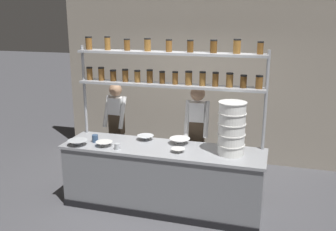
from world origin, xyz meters
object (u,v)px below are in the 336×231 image
(container_stack, at_px, (232,128))
(serving_cup_front, at_px, (95,138))
(spice_shelf_unit, at_px, (169,73))
(chef_center, at_px, (197,133))
(serving_cup_by_board, at_px, (117,146))
(chef_left, at_px, (117,125))
(prep_bowl_center_front, at_px, (78,143))
(prep_bowl_near_right, at_px, (178,150))
(prep_bowl_center_back, at_px, (104,144))
(prep_bowl_near_left, at_px, (146,138))
(prep_bowl_far_left, at_px, (180,141))

(container_stack, bearing_deg, serving_cup_front, -177.99)
(spice_shelf_unit, height_order, chef_center, spice_shelf_unit)
(serving_cup_by_board, bearing_deg, chef_left, 114.54)
(prep_bowl_center_front, relative_size, prep_bowl_near_right, 1.47)
(prep_bowl_center_back, bearing_deg, prep_bowl_center_front, -168.70)
(prep_bowl_near_left, bearing_deg, chef_left, 143.24)
(prep_bowl_near_right, height_order, serving_cup_by_board, serving_cup_by_board)
(chef_center, bearing_deg, serving_cup_by_board, -143.05)
(chef_center, height_order, prep_bowl_far_left, chef_center)
(prep_bowl_center_front, xyz_separation_m, serving_cup_by_board, (0.61, 0.01, 0.00))
(prep_bowl_near_left, distance_m, prep_bowl_near_right, 0.70)
(prep_bowl_center_front, bearing_deg, container_stack, 7.14)
(spice_shelf_unit, distance_m, container_stack, 1.19)
(prep_bowl_center_back, distance_m, prep_bowl_near_right, 1.07)
(container_stack, xyz_separation_m, prep_bowl_center_front, (-2.13, -0.27, -0.32))
(spice_shelf_unit, xyz_separation_m, prep_bowl_center_front, (-1.18, -0.58, -0.96))
(prep_bowl_near_left, xyz_separation_m, prep_bowl_far_left, (0.53, -0.03, 0.01))
(prep_bowl_center_back, bearing_deg, prep_bowl_near_left, 42.17)
(spice_shelf_unit, distance_m, prep_bowl_near_left, 1.03)
(prep_bowl_near_right, bearing_deg, prep_bowl_center_front, -174.59)
(spice_shelf_unit, bearing_deg, serving_cup_by_board, -135.06)
(prep_bowl_near_left, bearing_deg, spice_shelf_unit, 14.07)
(prep_bowl_center_front, bearing_deg, chef_center, 28.35)
(prep_bowl_center_front, height_order, prep_bowl_far_left, prep_bowl_far_left)
(container_stack, relative_size, prep_bowl_far_left, 2.39)
(prep_bowl_far_left, bearing_deg, container_stack, -15.32)
(prep_bowl_near_right, bearing_deg, chef_left, 145.65)
(chef_center, xyz_separation_m, prep_bowl_near_left, (-0.70, -0.34, -0.03))
(serving_cup_by_board, bearing_deg, prep_bowl_center_front, -179.16)
(chef_left, distance_m, serving_cup_front, 0.83)
(prep_bowl_far_left, bearing_deg, serving_cup_by_board, -148.86)
(chef_left, relative_size, prep_bowl_center_back, 6.85)
(prep_bowl_near_left, height_order, prep_bowl_near_right, prep_bowl_near_left)
(chef_center, distance_m, prep_bowl_center_front, 1.76)
(prep_bowl_center_back, xyz_separation_m, prep_bowl_near_right, (1.06, 0.06, -0.01))
(chef_center, xyz_separation_m, prep_bowl_center_front, (-1.55, -0.84, -0.03))
(chef_center, height_order, prep_bowl_center_front, chef_center)
(chef_center, distance_m, serving_cup_front, 1.52)
(prep_bowl_near_right, bearing_deg, container_stack, 10.72)
(prep_bowl_center_front, distance_m, prep_bowl_near_right, 1.45)
(prep_bowl_near_right, bearing_deg, serving_cup_front, 177.20)
(container_stack, height_order, serving_cup_by_board, container_stack)
(chef_left, bearing_deg, container_stack, -17.07)
(prep_bowl_center_back, distance_m, serving_cup_front, 0.24)
(prep_bowl_center_front, height_order, serving_cup_front, serving_cup_front)
(spice_shelf_unit, distance_m, prep_bowl_center_back, 1.36)
(prep_bowl_center_back, height_order, prep_bowl_far_left, prep_bowl_far_left)
(prep_bowl_center_back, height_order, serving_cup_by_board, serving_cup_by_board)
(prep_bowl_center_back, bearing_deg, spice_shelf_unit, 32.23)
(chef_center, bearing_deg, container_stack, -48.67)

